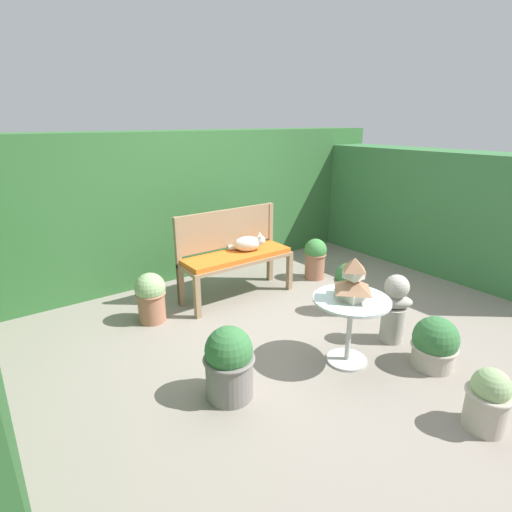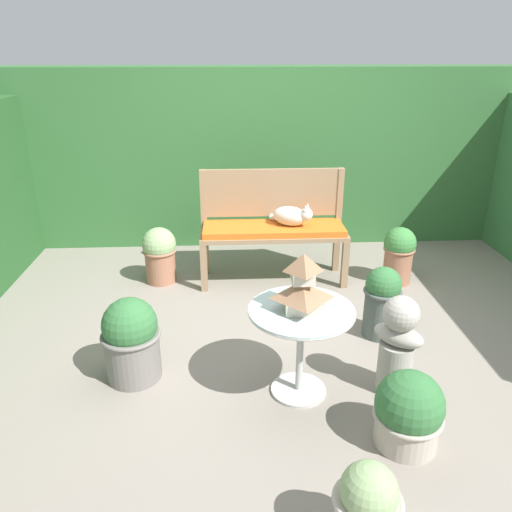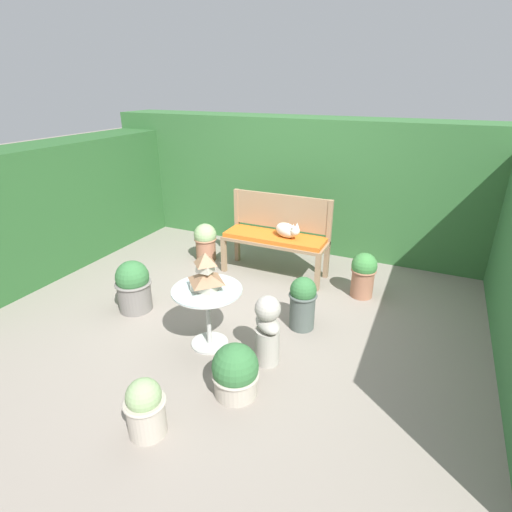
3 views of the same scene
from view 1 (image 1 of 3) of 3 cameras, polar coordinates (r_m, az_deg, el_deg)
The scene contains 15 objects.
ground at distance 4.20m, azimuth 5.10°, elevation -10.07°, with size 30.00×30.00×0.00m, color gray.
foliage_hedge_back at distance 5.68m, azimuth -10.01°, elevation 7.65°, with size 6.40×0.74×1.90m, color #336633.
foliage_hedge_right at distance 6.16m, azimuth 24.83°, elevation 5.85°, with size 0.70×3.50×1.64m, color #38703D.
garden_bench at distance 4.68m, azimuth -2.70°, elevation -0.54°, with size 1.35×0.45×0.55m.
bench_backrest at distance 4.77m, azimuth -4.13°, elevation 3.17°, with size 1.35×0.06×1.04m.
cat at distance 4.72m, azimuth -1.05°, elevation 1.83°, with size 0.38×0.34×0.22m.
patio_table at distance 3.52m, azimuth 13.36°, elevation -7.85°, with size 0.66×0.66×0.61m.
pagoda_birdhouse at distance 3.40m, azimuth 13.72°, elevation -3.55°, with size 0.29×0.29×0.36m.
garden_bust at distance 4.02m, azimuth 19.16°, elevation -6.93°, with size 0.36×0.35×0.68m.
potted_plant_bench_right at distance 4.33m, azimuth -14.80°, elevation -5.57°, with size 0.32×0.32×0.54m.
potted_plant_path_edge at distance 4.48m, azimuth 12.84°, elevation -4.31°, with size 0.29×0.29×0.57m.
potted_plant_bench_left at distance 3.28m, azimuth 30.24°, elevation -17.31°, with size 0.31×0.31×0.46m.
potted_plant_table_near at distance 5.37m, azimuth 8.45°, elevation -0.19°, with size 0.30×0.30×0.55m.
potted_plant_table_far at distance 3.12m, azimuth -3.87°, elevation -14.97°, with size 0.40×0.40×0.58m.
potted_plant_hedge_corner at distance 3.81m, azimuth 24.17°, elevation -11.39°, with size 0.39×0.39×0.46m.
Camera 1 is at (-2.46, -2.73, 2.03)m, focal length 28.00 mm.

